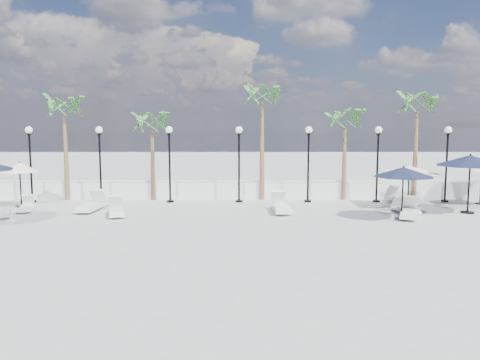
{
  "coord_description": "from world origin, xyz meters",
  "views": [
    {
      "loc": [
        -0.06,
        -16.99,
        3.93
      ],
      "look_at": [
        0.04,
        3.42,
        1.5
      ],
      "focal_mm": 35.0,
      "sensor_mm": 36.0,
      "label": 1
    }
  ],
  "objects_px": {
    "lounger_6": "(402,199)",
    "lounger_7": "(405,209)",
    "parasol_cream_small": "(19,168)",
    "parasol_navy_right": "(470,161)",
    "parasol_cream_sq_a": "(409,166)",
    "lounger_2": "(91,205)",
    "lounger_5": "(409,212)",
    "lounger_0": "(26,207)",
    "lounger_4": "(280,206)",
    "parasol_navy_mid": "(403,172)",
    "lounger_3": "(116,210)"
  },
  "relations": [
    {
      "from": "lounger_7",
      "to": "lounger_3",
      "type": "bearing_deg",
      "value": 167.7
    },
    {
      "from": "parasol_cream_sq_a",
      "to": "lounger_0",
      "type": "bearing_deg",
      "value": -177.1
    },
    {
      "from": "lounger_6",
      "to": "lounger_7",
      "type": "height_order",
      "value": "lounger_6"
    },
    {
      "from": "lounger_5",
      "to": "parasol_cream_small",
      "type": "relative_size",
      "value": 0.97
    },
    {
      "from": "lounger_2",
      "to": "lounger_5",
      "type": "xyz_separation_m",
      "value": [
        13.92,
        -1.66,
        -0.01
      ]
    },
    {
      "from": "lounger_7",
      "to": "parasol_navy_mid",
      "type": "bearing_deg",
      "value": -130.14
    },
    {
      "from": "parasol_navy_mid",
      "to": "lounger_7",
      "type": "bearing_deg",
      "value": 64.7
    },
    {
      "from": "lounger_6",
      "to": "parasol_cream_small",
      "type": "distance_m",
      "value": 18.69
    },
    {
      "from": "lounger_2",
      "to": "lounger_5",
      "type": "distance_m",
      "value": 14.02
    },
    {
      "from": "lounger_6",
      "to": "lounger_7",
      "type": "xyz_separation_m",
      "value": [
        -0.72,
        -2.46,
        -0.05
      ]
    },
    {
      "from": "lounger_2",
      "to": "lounger_6",
      "type": "xyz_separation_m",
      "value": [
        14.89,
        1.91,
        -0.02
      ]
    },
    {
      "from": "lounger_2",
      "to": "parasol_cream_small",
      "type": "bearing_deg",
      "value": 167.32
    },
    {
      "from": "lounger_4",
      "to": "parasol_cream_small",
      "type": "distance_m",
      "value": 12.52
    },
    {
      "from": "parasol_cream_sq_a",
      "to": "lounger_4",
      "type": "bearing_deg",
      "value": -168.53
    },
    {
      "from": "parasol_navy_right",
      "to": "parasol_cream_sq_a",
      "type": "distance_m",
      "value": 2.62
    },
    {
      "from": "lounger_0",
      "to": "parasol_navy_mid",
      "type": "bearing_deg",
      "value": -23.78
    },
    {
      "from": "lounger_6",
      "to": "lounger_5",
      "type": "bearing_deg",
      "value": -125.76
    },
    {
      "from": "lounger_5",
      "to": "lounger_7",
      "type": "height_order",
      "value": "lounger_5"
    },
    {
      "from": "lounger_2",
      "to": "lounger_6",
      "type": "height_order",
      "value": "lounger_2"
    },
    {
      "from": "lounger_2",
      "to": "lounger_3",
      "type": "bearing_deg",
      "value": -33.79
    },
    {
      "from": "parasol_cream_small",
      "to": "lounger_6",
      "type": "bearing_deg",
      "value": 2.32
    },
    {
      "from": "lounger_3",
      "to": "parasol_cream_small",
      "type": "relative_size",
      "value": 0.91
    },
    {
      "from": "lounger_5",
      "to": "parasol_cream_small",
      "type": "xyz_separation_m",
      "value": [
        -17.64,
        2.81,
        1.61
      ]
    },
    {
      "from": "lounger_6",
      "to": "parasol_cream_sq_a",
      "type": "xyz_separation_m",
      "value": [
        -0.09,
        -1.0,
        1.72
      ]
    },
    {
      "from": "parasol_navy_mid",
      "to": "lounger_0",
      "type": "bearing_deg",
      "value": 173.4
    },
    {
      "from": "parasol_navy_mid",
      "to": "lounger_6",
      "type": "bearing_deg",
      "value": 70.38
    },
    {
      "from": "parasol_navy_mid",
      "to": "parasol_navy_right",
      "type": "xyz_separation_m",
      "value": [
        3.43,
        1.36,
        0.37
      ]
    },
    {
      "from": "lounger_2",
      "to": "parasol_cream_sq_a",
      "type": "distance_m",
      "value": 14.93
    },
    {
      "from": "lounger_0",
      "to": "lounger_2",
      "type": "distance_m",
      "value": 2.96
    },
    {
      "from": "lounger_4",
      "to": "lounger_5",
      "type": "bearing_deg",
      "value": -16.21
    },
    {
      "from": "lounger_5",
      "to": "parasol_navy_mid",
      "type": "distance_m",
      "value": 1.78
    },
    {
      "from": "lounger_7",
      "to": "parasol_cream_small",
      "type": "distance_m",
      "value": 18.04
    },
    {
      "from": "lounger_2",
      "to": "lounger_5",
      "type": "bearing_deg",
      "value": -2.23
    },
    {
      "from": "lounger_0",
      "to": "lounger_4",
      "type": "bearing_deg",
      "value": -18.94
    },
    {
      "from": "lounger_7",
      "to": "parasol_navy_right",
      "type": "distance_m",
      "value": 3.51
    },
    {
      "from": "parasol_navy_right",
      "to": "parasol_cream_sq_a",
      "type": "height_order",
      "value": "parasol_navy_right"
    },
    {
      "from": "lounger_2",
      "to": "parasol_navy_right",
      "type": "bearing_deg",
      "value": 2.72
    },
    {
      "from": "parasol_cream_small",
      "to": "parasol_navy_right",
      "type": "bearing_deg",
      "value": -4.69
    },
    {
      "from": "lounger_2",
      "to": "parasol_cream_sq_a",
      "type": "bearing_deg",
      "value": 8.04
    },
    {
      "from": "lounger_3",
      "to": "lounger_4",
      "type": "distance_m",
      "value": 7.23
    },
    {
      "from": "lounger_4",
      "to": "parasol_cream_sq_a",
      "type": "distance_m",
      "value": 6.55
    },
    {
      "from": "lounger_6",
      "to": "lounger_7",
      "type": "distance_m",
      "value": 2.56
    },
    {
      "from": "lounger_0",
      "to": "parasol_cream_sq_a",
      "type": "distance_m",
      "value": 17.87
    },
    {
      "from": "lounger_4",
      "to": "parasol_navy_right",
      "type": "distance_m",
      "value": 8.6
    },
    {
      "from": "lounger_4",
      "to": "lounger_7",
      "type": "distance_m",
      "value": 5.56
    },
    {
      "from": "lounger_0",
      "to": "parasol_navy_mid",
      "type": "xyz_separation_m",
      "value": [
        16.49,
        -1.91,
        1.76
      ]
    },
    {
      "from": "lounger_5",
      "to": "lounger_4",
      "type": "bearing_deg",
      "value": -171.72
    },
    {
      "from": "lounger_7",
      "to": "parasol_cream_sq_a",
      "type": "relative_size",
      "value": 0.39
    },
    {
      "from": "lounger_6",
      "to": "parasol_cream_small",
      "type": "relative_size",
      "value": 0.97
    },
    {
      "from": "lounger_7",
      "to": "parasol_cream_small",
      "type": "bearing_deg",
      "value": 159.71
    }
  ]
}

